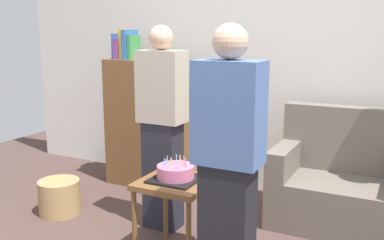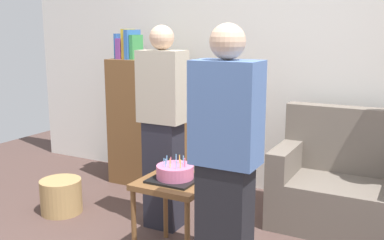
# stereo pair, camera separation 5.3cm
# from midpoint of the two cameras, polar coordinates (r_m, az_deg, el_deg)

# --- Properties ---
(wall_back) EXTENTS (6.00, 0.10, 2.70)m
(wall_back) POSITION_cam_midpoint_polar(r_m,az_deg,el_deg) (4.38, 10.24, 8.15)
(wall_back) COLOR silver
(wall_back) RESTS_ON ground_plane
(couch) EXTENTS (1.10, 0.70, 0.96)m
(couch) POSITION_cam_midpoint_polar(r_m,az_deg,el_deg) (3.89, 18.41, -7.92)
(couch) COLOR #6B6056
(couch) RESTS_ON ground_plane
(bookshelf) EXTENTS (0.80, 0.36, 1.60)m
(bookshelf) POSITION_cam_midpoint_polar(r_m,az_deg,el_deg) (4.59, -6.30, -0.13)
(bookshelf) COLOR brown
(bookshelf) RESTS_ON ground_plane
(side_table) EXTENTS (0.48, 0.48, 0.57)m
(side_table) POSITION_cam_midpoint_polar(r_m,az_deg,el_deg) (3.15, -2.59, -9.17)
(side_table) COLOR brown
(side_table) RESTS_ON ground_plane
(birthday_cake) EXTENTS (0.32, 0.32, 0.17)m
(birthday_cake) POSITION_cam_midpoint_polar(r_m,az_deg,el_deg) (3.10, -2.61, -6.83)
(birthday_cake) COLOR black
(birthday_cake) RESTS_ON side_table
(person_blowing_candles) EXTENTS (0.36, 0.22, 1.63)m
(person_blowing_candles) POSITION_cam_midpoint_polar(r_m,az_deg,el_deg) (3.52, -4.26, -1.00)
(person_blowing_candles) COLOR #23232D
(person_blowing_candles) RESTS_ON ground_plane
(person_holding_cake) EXTENTS (0.36, 0.22, 1.63)m
(person_holding_cake) POSITION_cam_midpoint_polar(r_m,az_deg,el_deg) (2.45, 4.02, -6.64)
(person_holding_cake) COLOR black
(person_holding_cake) RESTS_ON ground_plane
(wicker_basket) EXTENTS (0.36, 0.36, 0.30)m
(wicker_basket) POSITION_cam_midpoint_polar(r_m,az_deg,el_deg) (4.14, -16.98, -9.41)
(wicker_basket) COLOR #A88451
(wicker_basket) RESTS_ON ground_plane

